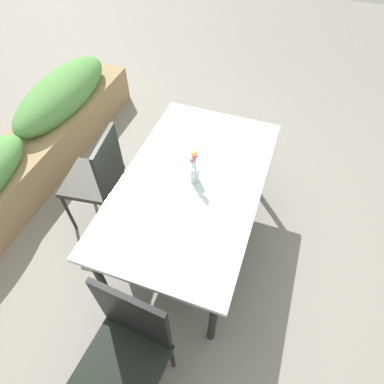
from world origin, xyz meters
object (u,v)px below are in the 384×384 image
(chair_end_left, at_px, (126,348))
(flower_vase, at_px, (195,170))
(planter_box, at_px, (26,150))
(dining_table, at_px, (192,186))
(chair_far_side, at_px, (99,176))

(chair_end_left, height_order, flower_vase, flower_vase)
(planter_box, bearing_deg, dining_table, -95.97)
(chair_end_left, relative_size, planter_box, 0.32)
(chair_far_side, distance_m, chair_end_left, 1.32)
(flower_vase, height_order, planter_box, flower_vase)
(chair_far_side, height_order, flower_vase, flower_vase)
(chair_end_left, xyz_separation_m, planter_box, (1.28, 1.73, -0.19))
(dining_table, xyz_separation_m, planter_box, (0.18, 1.73, -0.35))
(chair_far_side, height_order, chair_end_left, chair_end_left)
(dining_table, distance_m, planter_box, 1.77)
(chair_end_left, bearing_deg, chair_far_side, -49.29)
(dining_table, bearing_deg, chair_end_left, -179.65)
(dining_table, xyz_separation_m, chair_end_left, (-1.09, -0.01, -0.16))
(dining_table, bearing_deg, planter_box, 84.03)
(chair_far_side, distance_m, planter_box, 1.00)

